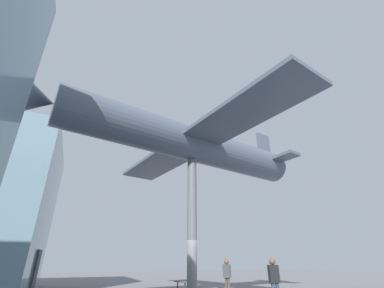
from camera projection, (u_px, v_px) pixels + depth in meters
name	position (u px, v px, depth m)	size (l,w,h in m)	color
support_pylon_central	(192.00, 224.00, 11.96)	(0.45, 0.45, 6.41)	slate
suspended_airplane	(188.00, 143.00, 13.55)	(14.25, 14.91, 3.17)	#4C5666
visitor_person	(274.00, 278.00, 10.34)	(0.31, 0.44, 1.76)	#2D3D56
visitor_second	(227.00, 274.00, 13.72)	(0.45, 0.32, 1.75)	#4C4238
plaza_bench	(181.00, 283.00, 16.04)	(1.44, 0.45, 0.50)	#4C4C51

